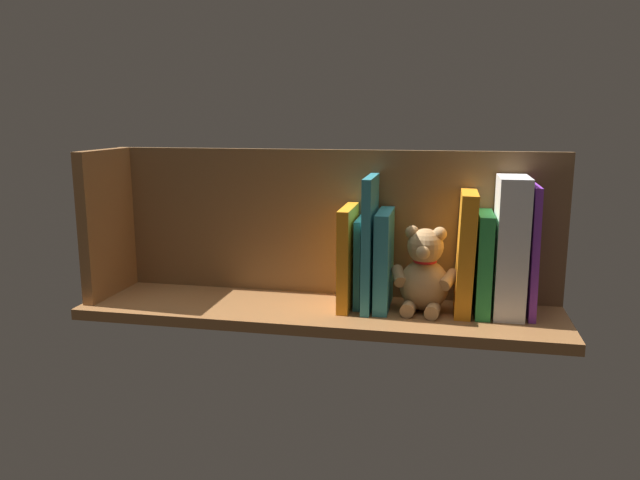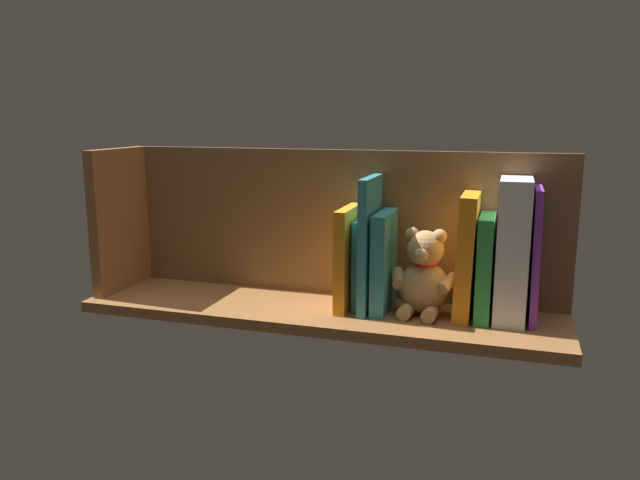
{
  "view_description": "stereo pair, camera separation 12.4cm",
  "coord_description": "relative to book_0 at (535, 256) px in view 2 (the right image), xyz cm",
  "views": [
    {
      "loc": [
        -24.46,
        119.4,
        38.72
      ],
      "look_at": [
        0.0,
        0.0,
        13.99
      ],
      "focal_mm": 34.44,
      "sensor_mm": 36.0,
      "label": 1
    },
    {
      "loc": [
        -36.49,
        116.29,
        38.72
      ],
      "look_at": [
        0.0,
        0.0,
        13.99
      ],
      "focal_mm": 34.44,
      "sensor_mm": 36.0,
      "label": 2
    }
  ],
  "objects": [
    {
      "name": "shelf_side_divider",
      "position": [
        88.85,
        3.15,
        2.98
      ],
      "size": [
        2.4,
        18.94,
        31.68
      ],
      "primitive_type": "cube",
      "color": "brown",
      "rests_on": "ground_plane"
    },
    {
      "name": "teddy_bear",
      "position": [
        20.47,
        1.69,
        -5.25
      ],
      "size": [
        13.97,
        11.7,
        17.29
      ],
      "rotation": [
        0.0,
        0.0,
        -0.1
      ],
      "color": "tan",
      "rests_on": "ground_plane"
    },
    {
      "name": "book_6",
      "position": [
        36.09,
        1.35,
        -2.52
      ],
      "size": [
        2.33,
        14.53,
        20.68
      ],
      "primitive_type": "cube",
      "color": "orange",
      "rests_on": "ground_plane"
    },
    {
      "name": "book_3",
      "position": [
        28.7,
        1.02,
        -2.85
      ],
      "size": [
        2.85,
        13.88,
        20.02
      ],
      "primitive_type": "cube",
      "color": "teal",
      "rests_on": "ground_plane"
    },
    {
      "name": "book_1",
      "position": [
        9.04,
        0.49,
        -2.77
      ],
      "size": [
        2.82,
        12.81,
        20.18
      ],
      "primitive_type": "cube",
      "color": "green",
      "rests_on": "ground_plane"
    },
    {
      "name": "book_2",
      "position": [
        12.58,
        0.64,
        -0.79
      ],
      "size": [
        3.74,
        13.11,
        24.22
      ],
      "primitive_type": "cube",
      "rotation": [
        0.0,
        -0.02,
        0.0
      ],
      "color": "orange",
      "rests_on": "ground_plane"
    },
    {
      "name": "dictionary_thick_white",
      "position": [
        4.16,
        0.45,
        0.8
      ],
      "size": [
        5.83,
        12.54,
        27.34
      ],
      "primitive_type": "cube",
      "color": "silver",
      "rests_on": "ground_plane"
    },
    {
      "name": "book_0",
      "position": [
        0.0,
        0.0,
        0.0
      ],
      "size": [
        1.71,
        11.84,
        25.74
      ],
      "primitive_type": "cube",
      "rotation": [
        0.0,
        0.01,
        0.0
      ],
      "color": "purple",
      "rests_on": "ground_plane"
    },
    {
      "name": "ground_plane",
      "position": [
        41.55,
        3.15,
        -13.96
      ],
      "size": [
        98.6,
        24.94,
        2.2
      ],
      "primitive_type": "cube",
      "color": "brown"
    },
    {
      "name": "book_4",
      "position": [
        31.57,
        1.39,
        0.62
      ],
      "size": [
        1.79,
        14.61,
        26.96
      ],
      "primitive_type": "cube",
      "color": "teal",
      "rests_on": "ground_plane"
    },
    {
      "name": "shelf_back_panel",
      "position": [
        41.55,
        -7.07,
        2.98
      ],
      "size": [
        98.6,
        1.5,
        31.68
      ],
      "primitive_type": "cube",
      "color": "brown",
      "rests_on": "ground_plane"
    },
    {
      "name": "book_5",
      "position": [
        33.69,
        -0.25,
        -3.75
      ],
      "size": [
        1.35,
        11.33,
        18.23
      ],
      "primitive_type": "cube",
      "color": "teal",
      "rests_on": "ground_plane"
    }
  ]
}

